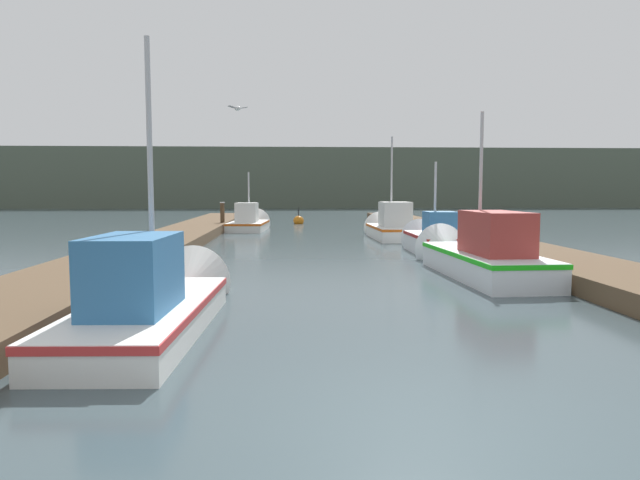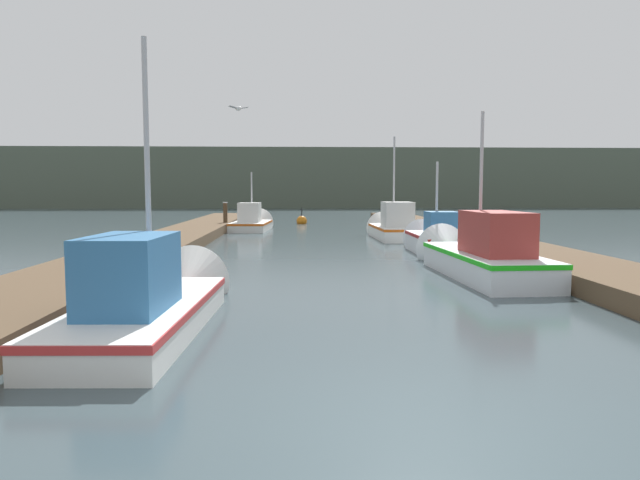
{
  "view_description": "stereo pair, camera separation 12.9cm",
  "coord_description": "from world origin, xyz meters",
  "views": [
    {
      "loc": [
        -1.19,
        -4.6,
        2.07
      ],
      "look_at": [
        -0.46,
        9.13,
        0.85
      ],
      "focal_mm": 32.0,
      "sensor_mm": 36.0,
      "label": 1
    },
    {
      "loc": [
        -1.06,
        -4.61,
        2.07
      ],
      "look_at": [
        -0.46,
        9.13,
        0.85
      ],
      "focal_mm": 32.0,
      "sensor_mm": 36.0,
      "label": 2
    }
  ],
  "objects": [
    {
      "name": "ground_plane",
      "position": [
        0.0,
        0.0,
        0.0
      ],
      "size": [
        200.0,
        200.0,
        0.0
      ],
      "color": "#38474C"
    },
    {
      "name": "dock_left",
      "position": [
        -5.58,
        16.0,
        0.2
      ],
      "size": [
        2.44,
        40.0,
        0.41
      ],
      "color": "brown",
      "rests_on": "ground_plane"
    },
    {
      "name": "dock_right",
      "position": [
        5.58,
        16.0,
        0.2
      ],
      "size": [
        2.44,
        40.0,
        0.41
      ],
      "color": "brown",
      "rests_on": "ground_plane"
    },
    {
      "name": "distant_shore_ridge",
      "position": [
        0.0,
        65.12,
        3.31
      ],
      "size": [
        120.0,
        16.0,
        6.63
      ],
      "color": "#4C5647",
      "rests_on": "ground_plane"
    },
    {
      "name": "fishing_boat_0",
      "position": [
        -3.22,
        4.16,
        0.41
      ],
      "size": [
        1.76,
        5.56,
        4.77
      ],
      "rotation": [
        0.0,
        0.0,
        -0.04
      ],
      "color": "silver",
      "rests_on": "ground_plane"
    },
    {
      "name": "fishing_boat_1",
      "position": [
        3.37,
        9.09,
        0.5
      ],
      "size": [
        1.82,
        6.01,
        4.36
      ],
      "rotation": [
        0.0,
        0.0,
        0.04
      ],
      "color": "silver",
      "rests_on": "ground_plane"
    },
    {
      "name": "fishing_boat_2",
      "position": [
        3.54,
        13.88,
        0.43
      ],
      "size": [
        1.5,
        4.36,
        3.33
      ],
      "rotation": [
        0.0,
        0.0,
        -0.01
      ],
      "color": "silver",
      "rests_on": "ground_plane"
    },
    {
      "name": "fishing_boat_3",
      "position": [
        3.11,
        19.66,
        0.45
      ],
      "size": [
        1.7,
        5.17,
        4.76
      ],
      "rotation": [
        0.0,
        0.0,
        0.02
      ],
      "color": "silver",
      "rests_on": "ground_plane"
    },
    {
      "name": "fishing_boat_4",
      "position": [
        -3.23,
        24.98,
        0.36
      ],
      "size": [
        2.03,
        4.93,
        3.53
      ],
      "rotation": [
        0.0,
        0.0,
        -0.07
      ],
      "color": "silver",
      "rests_on": "ground_plane"
    },
    {
      "name": "mooring_piling_0",
      "position": [
        -4.58,
        6.76,
        0.52
      ],
      "size": [
        0.36,
        0.36,
        1.03
      ],
      "color": "#473523",
      "rests_on": "ground_plane"
    },
    {
      "name": "mooring_piling_1",
      "position": [
        4.59,
        18.45,
        0.58
      ],
      "size": [
        0.24,
        0.24,
        1.15
      ],
      "color": "#473523",
      "rests_on": "ground_plane"
    },
    {
      "name": "mooring_piling_2",
      "position": [
        -4.57,
        24.27,
        0.72
      ],
      "size": [
        0.24,
        0.24,
        1.44
      ],
      "color": "#473523",
      "rests_on": "ground_plane"
    },
    {
      "name": "channel_buoy",
      "position": [
        -0.66,
        29.71,
        0.18
      ],
      "size": [
        0.63,
        0.63,
        1.13
      ],
      "color": "#BF6513",
      "rests_on": "ground_plane"
    },
    {
      "name": "seagull_lead",
      "position": [
        -2.6,
        11.37,
        4.29
      ],
      "size": [
        0.54,
        0.36,
        0.12
      ],
      "rotation": [
        0.0,
        0.0,
        3.63
      ],
      "color": "white"
    }
  ]
}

